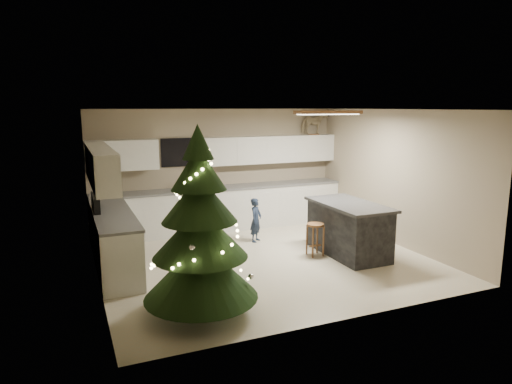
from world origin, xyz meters
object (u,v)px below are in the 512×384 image
Objects in this scene: island at (348,229)px; toddler at (256,220)px; christmas_tree at (200,238)px; bar_stool at (315,232)px; rocking_horse at (314,123)px.

toddler is (-1.23, 1.39, -0.04)m from island.
christmas_tree is (-3.13, -1.29, 0.53)m from island.
bar_stool is at bearing 29.87° from christmas_tree.
christmas_tree is at bearing -150.13° from bar_stool.
christmas_tree is at bearing -157.62° from island.
rocking_horse reaches higher than toddler.
island is 0.69× the size of christmas_tree.
christmas_tree is (-2.54, -1.46, 0.56)m from bar_stool.
toddler is at bearing 114.65° from rocking_horse.
rocking_horse is at bearing 73.85° from island.
bar_stool is 0.67× the size of toddler.
christmas_tree reaches higher than toddler.
christmas_tree is 3.85× the size of rocking_horse.
island reaches higher than toddler.
island is at bearing 22.38° from christmas_tree.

